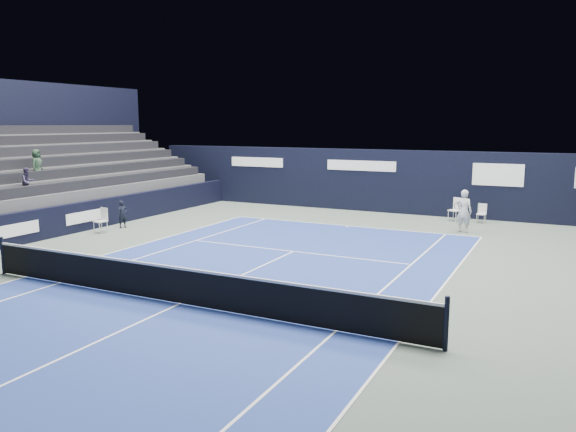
% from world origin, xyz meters
% --- Properties ---
extents(ground, '(48.00, 48.00, 0.00)m').
position_xyz_m(ground, '(0.00, 2.00, 0.00)').
color(ground, '#505F55').
rests_on(ground, ground).
extents(court_surface, '(10.97, 23.77, 0.01)m').
position_xyz_m(court_surface, '(0.00, 0.00, 0.00)').
color(court_surface, navy).
rests_on(court_surface, ground).
extents(folding_chair_back_a, '(0.62, 0.64, 1.07)m').
position_xyz_m(folding_chair_back_a, '(3.92, 15.32, 0.71)').
color(folding_chair_back_a, silver).
rests_on(folding_chair_back_a, ground).
extents(folding_chair_back_b, '(0.40, 0.39, 0.86)m').
position_xyz_m(folding_chair_back_b, '(5.01, 15.31, 0.49)').
color(folding_chair_back_b, silver).
rests_on(folding_chair_back_b, ground).
extents(line_judge_chair, '(0.52, 0.51, 1.01)m').
position_xyz_m(line_judge_chair, '(-8.49, 6.08, 0.58)').
color(line_judge_chair, white).
rests_on(line_judge_chair, ground).
extents(line_judge, '(0.41, 0.50, 1.16)m').
position_xyz_m(line_judge, '(-8.46, 7.22, 0.58)').
color(line_judge, black).
rests_on(line_judge, ground).
extents(court_markings, '(11.03, 23.83, 0.00)m').
position_xyz_m(court_markings, '(0.00, 0.00, 0.01)').
color(court_markings, white).
rests_on(court_markings, court_surface).
extents(tennis_net, '(12.90, 0.10, 1.10)m').
position_xyz_m(tennis_net, '(0.00, 0.00, 0.51)').
color(tennis_net, black).
rests_on(tennis_net, ground).
extents(back_sponsor_wall, '(26.00, 0.63, 3.10)m').
position_xyz_m(back_sponsor_wall, '(0.01, 16.50, 1.55)').
color(back_sponsor_wall, black).
rests_on(back_sponsor_wall, ground).
extents(side_barrier_left, '(0.33, 22.00, 1.20)m').
position_xyz_m(side_barrier_left, '(-9.50, 5.97, 0.60)').
color(side_barrier_left, black).
rests_on(side_barrier_left, ground).
extents(spectator_stand, '(6.00, 18.00, 6.40)m').
position_xyz_m(spectator_stand, '(-13.27, 6.98, 1.96)').
color(spectator_stand, '#4B4B4D').
rests_on(spectator_stand, ground).
extents(tennis_player, '(0.71, 0.88, 1.75)m').
position_xyz_m(tennis_player, '(4.65, 12.65, 0.88)').
color(tennis_player, silver).
rests_on(tennis_player, ground).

